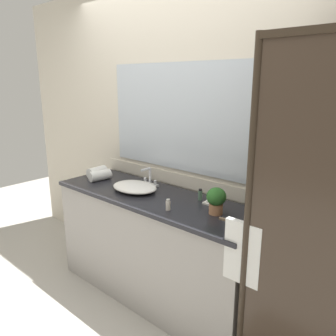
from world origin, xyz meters
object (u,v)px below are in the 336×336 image
(sink_basin, at_px, (135,187))
(amenity_bottle_shampoo, at_px, (200,195))
(soap_dish, at_px, (210,202))
(faucet, at_px, (149,180))
(rolled_towel_near_edge, at_px, (97,172))
(rolled_towel_middle, at_px, (100,175))
(amenity_bottle_lotion, at_px, (168,205))
(potted_plant, at_px, (216,199))

(sink_basin, relative_size, amenity_bottle_shampoo, 4.65)
(soap_dish, bearing_deg, amenity_bottle_shampoo, 168.37)
(faucet, xyz_separation_m, soap_dish, (0.65, -0.03, -0.04))
(amenity_bottle_shampoo, bearing_deg, rolled_towel_near_edge, -173.35)
(rolled_towel_middle, bearing_deg, sink_basin, 0.71)
(amenity_bottle_lotion, bearing_deg, amenity_bottle_shampoo, 80.75)
(faucet, bearing_deg, potted_plant, -11.08)
(sink_basin, xyz_separation_m, amenity_bottle_lotion, (0.49, -0.14, 0.01))
(faucet, bearing_deg, soap_dish, -2.26)
(soap_dish, bearing_deg, rolled_towel_near_edge, -175.00)
(soap_dish, height_order, rolled_towel_middle, rolled_towel_middle)
(soap_dish, distance_m, rolled_towel_middle, 1.11)
(faucet, bearing_deg, rolled_towel_near_edge, -166.82)
(sink_basin, bearing_deg, potted_plant, 1.76)
(amenity_bottle_lotion, distance_m, amenity_bottle_shampoo, 0.32)
(amenity_bottle_shampoo, bearing_deg, rolled_towel_middle, -169.78)
(soap_dish, bearing_deg, faucet, 177.74)
(amenity_bottle_shampoo, relative_size, rolled_towel_near_edge, 0.48)
(faucet, height_order, rolled_towel_middle, faucet)
(amenity_bottle_lotion, bearing_deg, faucet, 147.11)
(sink_basin, distance_m, rolled_towel_near_edge, 0.56)
(rolled_towel_middle, bearing_deg, amenity_bottle_shampoo, 10.22)
(soap_dish, distance_m, amenity_bottle_lotion, 0.33)
(potted_plant, relative_size, amenity_bottle_lotion, 2.30)
(sink_basin, relative_size, potted_plant, 2.18)
(soap_dish, bearing_deg, sink_basin, -166.94)
(amenity_bottle_lotion, xyz_separation_m, rolled_towel_near_edge, (-1.04, 0.18, 0.01))
(potted_plant, height_order, soap_dish, potted_plant)
(faucet, distance_m, rolled_towel_near_edge, 0.57)
(soap_dish, bearing_deg, amenity_bottle_lotion, -118.83)
(sink_basin, bearing_deg, rolled_towel_middle, -179.29)
(faucet, distance_m, amenity_bottle_shampoo, 0.54)
(sink_basin, height_order, amenity_bottle_shampoo, amenity_bottle_shampoo)
(faucet, bearing_deg, amenity_bottle_shampoo, -0.33)
(faucet, bearing_deg, amenity_bottle_lotion, -32.89)
(soap_dish, relative_size, amenity_bottle_lotion, 1.25)
(soap_dish, bearing_deg, rolled_towel_middle, -171.92)
(potted_plant, bearing_deg, faucet, 168.92)
(amenity_bottle_shampoo, distance_m, rolled_towel_near_edge, 1.10)
(rolled_towel_near_edge, bearing_deg, amenity_bottle_lotion, -9.98)
(amenity_bottle_lotion, bearing_deg, rolled_towel_near_edge, 170.02)
(sink_basin, height_order, amenity_bottle_lotion, amenity_bottle_lotion)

